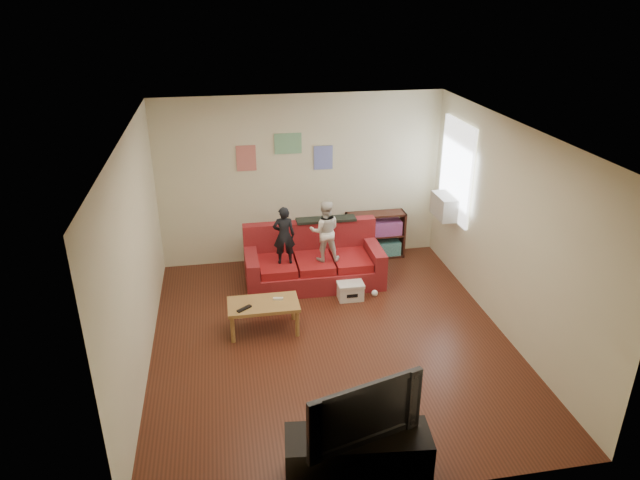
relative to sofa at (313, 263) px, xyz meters
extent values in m
cube|color=#532516|center=(-0.04, -1.62, -0.31)|extent=(4.50, 5.00, 0.01)
cube|color=white|center=(-0.04, -1.62, 2.40)|extent=(4.50, 5.00, 0.01)
cube|color=beige|center=(-0.04, 0.88, 1.05)|extent=(4.50, 0.01, 2.70)
cube|color=beige|center=(-0.04, -4.13, 1.05)|extent=(4.50, 0.01, 2.70)
cube|color=beige|center=(-2.29, -1.62, 1.05)|extent=(0.01, 5.00, 2.70)
cube|color=beige|center=(2.22, -1.62, 1.05)|extent=(0.01, 5.00, 2.70)
cube|color=maroon|center=(0.00, -0.07, -0.15)|extent=(2.05, 0.92, 0.31)
cube|color=maroon|center=(0.00, 0.30, 0.29)|extent=(2.05, 0.18, 0.56)
cube|color=maroon|center=(-0.93, -0.07, 0.13)|extent=(0.18, 0.92, 0.26)
cube|color=maroon|center=(0.93, -0.07, 0.13)|extent=(0.18, 0.92, 0.26)
cube|color=maroon|center=(-0.56, -0.14, 0.07)|extent=(0.53, 0.70, 0.12)
cube|color=maroon|center=(0.00, -0.14, 0.07)|extent=(0.53, 0.70, 0.12)
cube|color=maroon|center=(0.56, -0.14, 0.07)|extent=(0.53, 0.70, 0.12)
cube|color=black|center=(0.25, 0.30, 0.58)|extent=(0.92, 0.23, 0.04)
imported|color=black|center=(-0.45, -0.17, 0.57)|extent=(0.33, 0.23, 0.88)
imported|color=silver|center=(0.15, -0.17, 0.59)|extent=(0.48, 0.39, 0.92)
cube|color=#A97B3E|center=(-0.86, -1.26, 0.09)|extent=(0.92, 0.50, 0.05)
cylinder|color=#A97B3E|center=(-1.28, -1.47, -0.12)|extent=(0.06, 0.06, 0.37)
cylinder|color=#A97B3E|center=(-0.45, -1.47, -0.12)|extent=(0.06, 0.06, 0.37)
cylinder|color=#A97B3E|center=(-1.28, -1.05, -0.12)|extent=(0.06, 0.06, 0.37)
cylinder|color=#A97B3E|center=(-0.45, -1.05, -0.12)|extent=(0.06, 0.06, 0.37)
cube|color=black|center=(-1.11, -1.38, 0.12)|extent=(0.20, 0.17, 0.02)
cube|color=white|center=(-0.66, -1.21, 0.12)|extent=(0.14, 0.06, 0.03)
cube|color=#432117|center=(0.68, 0.68, 0.09)|extent=(0.03, 0.29, 0.78)
cube|color=#432117|center=(1.63, 0.68, 0.09)|extent=(0.03, 0.29, 0.78)
cube|color=#432117|center=(1.15, 0.68, -0.29)|extent=(0.97, 0.29, 0.03)
cube|color=#432117|center=(1.15, 0.68, 0.46)|extent=(0.97, 0.29, 0.03)
cube|color=#432117|center=(1.15, 0.68, 0.09)|extent=(0.91, 0.29, 0.02)
cube|color=teal|center=(1.15, 0.68, -0.16)|extent=(0.86, 0.25, 0.23)
cube|color=#8B3F8C|center=(1.15, 0.68, 0.22)|extent=(0.86, 0.25, 0.23)
cube|color=white|center=(2.18, 0.03, 1.34)|extent=(0.04, 1.08, 1.48)
cube|color=#B7B2A3|center=(2.06, 0.03, 0.78)|extent=(0.28, 0.55, 0.35)
cube|color=#D87266|center=(-0.89, 0.86, 1.45)|extent=(0.30, 0.01, 0.40)
cube|color=#72B27F|center=(-0.24, 0.86, 1.65)|extent=(0.42, 0.01, 0.32)
cube|color=#727FCC|center=(0.31, 0.86, 1.40)|extent=(0.30, 0.01, 0.38)
cube|color=white|center=(0.44, -0.64, -0.20)|extent=(0.36, 0.27, 0.21)
cube|color=white|center=(0.44, -0.64, -0.07)|extent=(0.37, 0.28, 0.04)
cube|color=black|center=(0.44, -0.78, -0.19)|extent=(0.16, 0.00, 0.05)
cube|color=black|center=(-0.24, -3.87, -0.06)|extent=(1.35, 0.57, 0.49)
imported|color=black|center=(-0.24, -3.87, 0.51)|extent=(1.10, 0.45, 0.63)
sphere|color=white|center=(0.81, -0.63, -0.26)|extent=(0.09, 0.09, 0.09)
camera|label=1|loc=(-1.26, -7.69, 3.85)|focal=32.00mm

